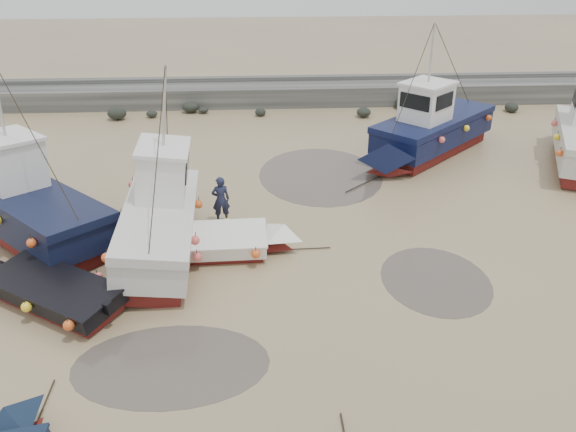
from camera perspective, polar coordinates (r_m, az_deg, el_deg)
The scene contains 12 objects.
ground at distance 16.03m, azimuth 1.64°, elevation -11.00°, with size 120.00×120.00×0.00m, color tan.
seawall at distance 35.76m, azimuth -1.30°, elevation 12.26°, with size 60.00×4.92×1.50m.
puddle_a at distance 15.09m, azimuth -11.79°, elevation -14.56°, with size 5.05×5.05×0.01m, color #4F473F.
puddle_b at distance 18.43m, azimuth 14.76°, elevation -6.30°, with size 3.42×3.42×0.01m, color #4F473F.
puddle_c at distance 21.18m, azimuth -21.83°, elevation -2.78°, with size 3.41×3.41×0.01m, color #4F473F.
puddle_d at distance 25.33m, azimuth 3.30°, elevation 4.21°, with size 5.52×5.52×0.01m, color #4F473F.
dinghy_4 at distance 18.06m, azimuth -23.31°, elevation -6.56°, with size 6.00×4.24×1.43m.
dinghy_5 at distance 19.04m, azimuth -6.53°, elevation -2.39°, with size 5.95×2.19×1.43m.
cabin_boat_0 at distance 21.87m, azimuth -25.69°, elevation 1.32°, with size 8.30×7.99×6.22m.
cabin_boat_1 at distance 19.46m, azimuth -13.25°, elevation 0.40°, with size 2.90×9.68×6.22m.
cabin_boat_2 at distance 27.87m, azimuth 13.97°, elevation 8.55°, with size 8.53×7.99×6.22m.
person at distance 21.38m, azimuth -6.71°, elevation -0.56°, with size 0.67×0.44×1.84m, color #1C203A.
Camera 1 is at (-1.19, -12.51, 9.95)m, focal length 35.00 mm.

